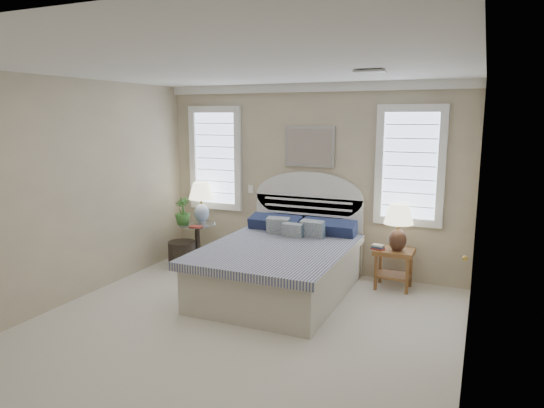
{
  "coord_description": "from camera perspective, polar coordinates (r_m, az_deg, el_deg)",
  "views": [
    {
      "loc": [
        2.29,
        -4.1,
        2.24
      ],
      "look_at": [
        0.06,
        1.0,
        1.24
      ],
      "focal_mm": 32.0,
      "sensor_mm": 36.0,
      "label": 1
    }
  ],
  "objects": [
    {
      "name": "floor_pot",
      "position": [
        7.52,
        -10.53,
        -5.77
      ],
      "size": [
        0.45,
        0.45,
        0.38
      ],
      "primitive_type": "cylinder",
      "rotation": [
        0.0,
        0.0,
        0.08
      ],
      "color": "black",
      "rests_on": "floor"
    },
    {
      "name": "books_right",
      "position": [
        6.5,
        12.35,
        -4.97
      ],
      "size": [
        0.18,
        0.15,
        0.06
      ],
      "rotation": [
        0.0,
        0.0,
        -0.24
      ],
      "color": "maroon",
      "rests_on": "nightstand_right"
    },
    {
      "name": "potted_plant",
      "position": [
        7.41,
        -10.48,
        -0.85
      ],
      "size": [
        0.25,
        0.25,
        0.41
      ],
      "primitive_type": "imported",
      "rotation": [
        0.0,
        0.0,
        -0.09
      ],
      "color": "#3A6A2A",
      "rests_on": "side_table_left"
    },
    {
      "name": "books_left",
      "position": [
        7.23,
        -8.92,
        -2.66
      ],
      "size": [
        0.18,
        0.13,
        0.02
      ],
      "rotation": [
        0.0,
        0.0,
        0.03
      ],
      "color": "maroon",
      "rests_on": "side_table_left"
    },
    {
      "name": "bed",
      "position": [
        6.29,
        1.2,
        -6.92
      ],
      "size": [
        1.72,
        2.28,
        1.47
      ],
      "color": "#B6B1A0",
      "rests_on": "floor"
    },
    {
      "name": "hvac_vent",
      "position": [
        5.04,
        11.46,
        15.04
      ],
      "size": [
        0.3,
        0.2,
        0.02
      ],
      "primitive_type": "cube",
      "color": "#B2B2B2",
      "rests_on": "ceiling"
    },
    {
      "name": "nightstand_right",
      "position": [
        6.59,
        14.14,
        -6.42
      ],
      "size": [
        0.5,
        0.4,
        0.53
      ],
      "color": "brown",
      "rests_on": "floor"
    },
    {
      "name": "wall_back",
      "position": [
        7.04,
        4.49,
        2.95
      ],
      "size": [
        4.5,
        0.02,
        2.7
      ],
      "primitive_type": "cube",
      "color": "beige",
      "rests_on": "floor"
    },
    {
      "name": "lamp_left",
      "position": [
        7.54,
        -8.33,
        0.73
      ],
      "size": [
        0.44,
        0.44,
        0.62
      ],
      "rotation": [
        0.0,
        0.0,
        -0.18
      ],
      "color": "silver",
      "rests_on": "side_table_left"
    },
    {
      "name": "crown_molding",
      "position": [
        6.96,
        4.53,
        13.5
      ],
      "size": [
        4.5,
        0.08,
        0.12
      ],
      "primitive_type": "cube",
      "color": "white",
      "rests_on": "wall_back"
    },
    {
      "name": "floor",
      "position": [
        5.2,
        -5.19,
        -15.32
      ],
      "size": [
        4.5,
        5.0,
        0.01
      ],
      "primitive_type": "cube",
      "color": "beige",
      "rests_on": "ground"
    },
    {
      "name": "ceiling",
      "position": [
        4.72,
        -5.74,
        15.77
      ],
      "size": [
        4.5,
        5.0,
        0.01
      ],
      "primitive_type": "cube",
      "color": "white",
      "rests_on": "wall_back"
    },
    {
      "name": "closet_door",
      "position": [
        5.4,
        22.56,
        -1.67
      ],
      "size": [
        0.02,
        1.8,
        2.4
      ],
      "primitive_type": "cube",
      "color": "white",
      "rests_on": "floor"
    },
    {
      "name": "switch_plate",
      "position": [
        7.42,
        -2.52,
        1.78
      ],
      "size": [
        0.08,
        0.01,
        0.12
      ],
      "primitive_type": "cube",
      "color": "white",
      "rests_on": "wall_back"
    },
    {
      "name": "side_table_left",
      "position": [
        7.53,
        -8.74,
        -4.13
      ],
      "size": [
        0.56,
        0.56,
        0.63
      ],
      "color": "black",
      "rests_on": "floor"
    },
    {
      "name": "painting",
      "position": [
        6.96,
        4.43,
        6.75
      ],
      "size": [
        0.74,
        0.04,
        0.58
      ],
      "primitive_type": "cube",
      "color": "silver",
      "rests_on": "wall_back"
    },
    {
      "name": "lamp_right",
      "position": [
        6.43,
        14.65,
        -2.08
      ],
      "size": [
        0.5,
        0.5,
        0.62
      ],
      "rotation": [
        0.0,
        0.0,
        0.44
      ],
      "color": "black",
      "rests_on": "nightstand_right"
    },
    {
      "name": "wall_left",
      "position": [
        6.18,
        -24.01,
        1.06
      ],
      "size": [
        0.02,
        5.0,
        2.7
      ],
      "primitive_type": "cube",
      "color": "beige",
      "rests_on": "floor"
    },
    {
      "name": "window_left",
      "position": [
        7.64,
        -6.62,
        5.37
      ],
      "size": [
        0.9,
        0.06,
        1.6
      ],
      "primitive_type": "cube",
      "color": "#C6DBFB",
      "rests_on": "wall_back"
    },
    {
      "name": "window_right",
      "position": [
        6.67,
        15.92,
        4.34
      ],
      "size": [
        0.9,
        0.06,
        1.6
      ],
      "primitive_type": "cube",
      "color": "#C6DBFB",
      "rests_on": "wall_back"
    },
    {
      "name": "wall_right",
      "position": [
        4.19,
        22.56,
        -2.83
      ],
      "size": [
        0.02,
        5.0,
        2.7
      ],
      "primitive_type": "cube",
      "color": "beige",
      "rests_on": "floor"
    }
  ]
}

